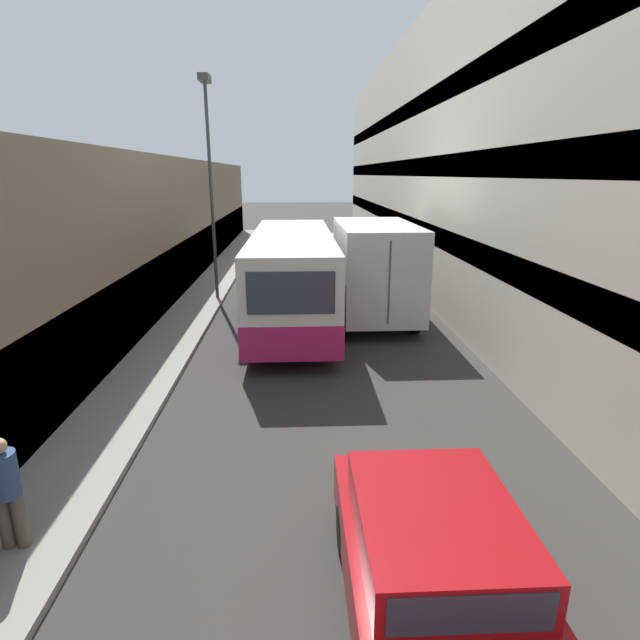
{
  "coord_description": "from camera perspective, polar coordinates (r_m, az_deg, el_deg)",
  "views": [
    {
      "loc": [
        -0.68,
        1.73,
        4.72
      ],
      "look_at": [
        -0.18,
        12.34,
        1.6
      ],
      "focal_mm": 28.0,
      "sensor_mm": 36.0,
      "label": 1
    }
  ],
  "objects": [
    {
      "name": "building_left_shopfront",
      "position": [
        14.6,
        -25.51,
        5.76
      ],
      "size": [
        2.4,
        60.0,
        5.35
      ],
      "color": "#847056",
      "rests_on": "ground_plane"
    },
    {
      "name": "street_lamp",
      "position": [
        19.28,
        -12.58,
        18.21
      ],
      "size": [
        0.36,
        0.8,
        7.89
      ],
      "color": "#38383D",
      "rests_on": "sidewalk_left"
    },
    {
      "name": "sidewalk_left",
      "position": [
        14.54,
        -17.28,
        -3.09
      ],
      "size": [
        1.69,
        60.0,
        0.12
      ],
      "color": "gray",
      "rests_on": "ground_plane"
    },
    {
      "name": "box_truck",
      "position": [
        17.21,
        5.95,
        6.15
      ],
      "size": [
        2.39,
        7.07,
        3.19
      ],
      "color": "silver",
      "rests_on": "ground_plane"
    },
    {
      "name": "ground_plane",
      "position": [
        14.1,
        0.24,
        -3.18
      ],
      "size": [
        150.0,
        150.0,
        0.0
      ],
      "primitive_type": "plane",
      "color": "#33302D"
    },
    {
      "name": "bus",
      "position": [
        16.2,
        -3.16,
        5.08
      ],
      "size": [
        2.51,
        9.62,
        2.91
      ],
      "color": "silver",
      "rests_on": "ground_plane"
    },
    {
      "name": "building_right_apartment",
      "position": [
        14.56,
        22.56,
        17.33
      ],
      "size": [
        2.4,
        60.0,
        10.58
      ],
      "color": "beige",
      "rests_on": "ground_plane"
    },
    {
      "name": "car_hatchback",
      "position": [
        5.98,
        13.06,
        -25.92
      ],
      "size": [
        1.86,
        3.95,
        1.45
      ],
      "color": "#9E0F14",
      "rests_on": "ground_plane"
    },
    {
      "name": "pedestrian",
      "position": [
        7.62,
        -32.19,
        -16.1
      ],
      "size": [
        0.36,
        0.34,
        1.54
      ],
      "color": "brown",
      "rests_on": "sidewalk_left"
    }
  ]
}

